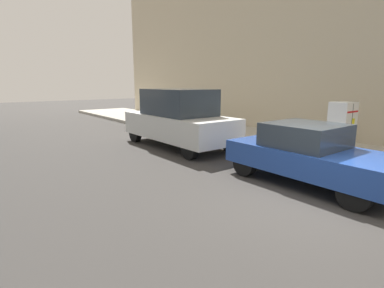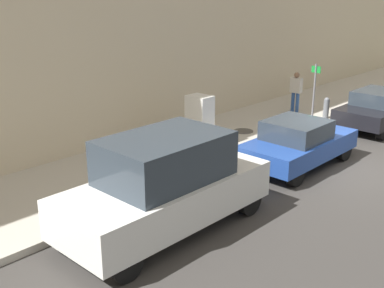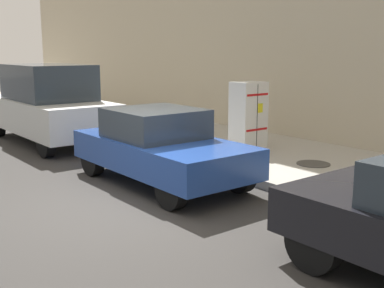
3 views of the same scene
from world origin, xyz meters
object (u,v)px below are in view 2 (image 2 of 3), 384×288
object	(u,v)px
parked_van_white	(165,185)
parked_hatchback_blue	(298,143)
parked_sedan_dark	(381,108)
discarded_refrigerator	(200,120)
pedestrian_walking_far	(296,89)
fire_hydrant	(326,108)
street_sign_post	(314,91)

from	to	relation	value
parked_van_white	parked_hatchback_blue	size ratio (longest dim) A/B	1.25
parked_hatchback_blue	parked_sedan_dark	xyz separation A→B (m)	(-0.00, 5.82, 0.01)
discarded_refrigerator	parked_van_white	xyz separation A→B (m)	(3.17, -4.54, 0.09)
parked_sedan_dark	pedestrian_walking_far	bearing A→B (deg)	-164.74
parked_hatchback_blue	pedestrian_walking_far	bearing A→B (deg)	122.65
discarded_refrigerator	parked_sedan_dark	world-z (taller)	discarded_refrigerator
discarded_refrigerator	fire_hydrant	size ratio (longest dim) A/B	1.96
street_sign_post	parked_sedan_dark	size ratio (longest dim) A/B	0.50
parked_van_white	parked_sedan_dark	distance (m)	11.18
discarded_refrigerator	pedestrian_walking_far	world-z (taller)	pedestrian_walking_far
street_sign_post	pedestrian_walking_far	xyz separation A→B (m)	(-1.50, 1.23, -0.34)
fire_hydrant	parked_van_white	distance (m)	10.46
fire_hydrant	parked_hatchback_blue	world-z (taller)	parked_hatchback_blue
street_sign_post	parked_hatchback_blue	world-z (taller)	street_sign_post
discarded_refrigerator	parked_van_white	bearing A→B (deg)	-55.07
street_sign_post	pedestrian_walking_far	world-z (taller)	street_sign_post
discarded_refrigerator	parked_hatchback_blue	distance (m)	3.28
street_sign_post	pedestrian_walking_far	distance (m)	1.97
street_sign_post	parked_van_white	bearing A→B (deg)	-79.56
street_sign_post	discarded_refrigerator	bearing A→B (deg)	-108.25
fire_hydrant	parked_hatchback_blue	xyz separation A→B (m)	(1.77, -4.94, 0.13)
fire_hydrant	parked_sedan_dark	size ratio (longest dim) A/B	0.18
pedestrian_walking_far	parked_van_white	distance (m)	10.79
parked_sedan_dark	parked_hatchback_blue	bearing A→B (deg)	-90.00
fire_hydrant	parked_sedan_dark	bearing A→B (deg)	26.49
fire_hydrant	parked_van_white	xyz separation A→B (m)	(1.77, -10.30, 0.47)
street_sign_post	parked_hatchback_blue	distance (m)	4.15
discarded_refrigerator	parked_hatchback_blue	world-z (taller)	discarded_refrigerator
parked_van_white	parked_hatchback_blue	world-z (taller)	parked_van_white
fire_hydrant	pedestrian_walking_far	world-z (taller)	pedestrian_walking_far
discarded_refrigerator	pedestrian_walking_far	xyz separation A→B (m)	(-0.00, 5.77, 0.13)
fire_hydrant	parked_hatchback_blue	distance (m)	5.25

